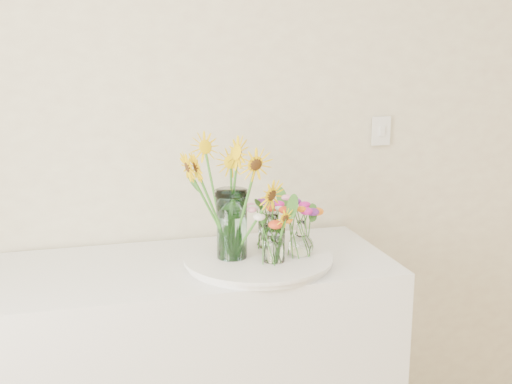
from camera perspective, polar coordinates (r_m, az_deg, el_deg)
counter at (r=2.47m, az=-5.34°, el=-16.24°), size 1.40×0.60×0.90m
tray at (r=2.25m, az=0.19°, el=-6.16°), size 0.50×0.50×0.02m
mason_jar at (r=2.21m, az=-2.17°, el=-2.90°), size 0.13×0.13×0.25m
sunflower_bouquet at (r=2.18m, az=-2.19°, el=-0.31°), size 0.76×0.76×0.45m
small_vase_a at (r=2.18m, az=1.62°, el=-4.73°), size 0.08×0.08×0.13m
wildflower_posy_a at (r=2.17m, az=1.63°, el=-3.59°), size 0.20×0.20×0.22m
small_vase_b at (r=2.25m, az=4.02°, el=-4.14°), size 0.09×0.09×0.13m
wildflower_posy_b at (r=2.24m, az=4.04°, el=-3.04°), size 0.21×0.21×0.22m
small_vase_c at (r=2.34m, az=1.10°, el=-3.49°), size 0.10×0.10×0.13m
wildflower_posy_c at (r=2.32m, az=1.11°, el=-2.43°), size 0.20×0.20×0.22m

